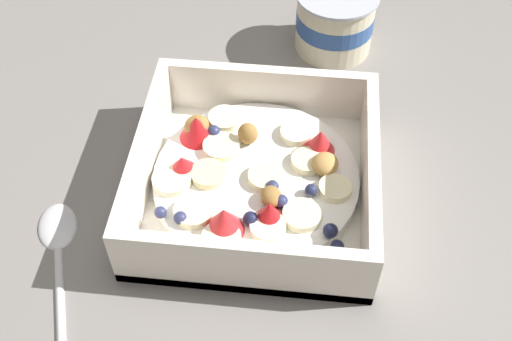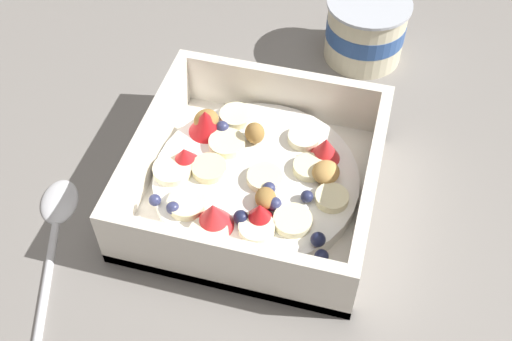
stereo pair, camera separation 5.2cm
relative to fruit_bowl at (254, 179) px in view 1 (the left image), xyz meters
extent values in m
plane|color=gray|center=(0.02, -0.01, -0.02)|extent=(2.40, 2.40, 0.00)
cube|color=white|center=(0.00, 0.00, -0.02)|extent=(0.20, 0.20, 0.01)
cube|color=white|center=(0.00, -0.09, 0.01)|extent=(0.20, 0.01, 0.06)
cube|color=white|center=(0.00, 0.09, 0.01)|extent=(0.20, 0.01, 0.06)
cube|color=white|center=(-0.09, 0.00, 0.01)|extent=(0.01, 0.18, 0.06)
cube|color=white|center=(0.10, 0.00, 0.01)|extent=(0.01, 0.18, 0.06)
cylinder|color=white|center=(0.00, 0.00, 0.00)|extent=(0.17, 0.17, 0.01)
cylinder|color=#F7EFC6|center=(0.03, 0.05, 0.01)|extent=(0.04, 0.04, 0.01)
cylinder|color=#F7EFC6|center=(0.01, -0.05, 0.01)|extent=(0.04, 0.04, 0.01)
cylinder|color=#F4EAB7|center=(0.04, -0.04, 0.01)|extent=(0.04, 0.04, 0.01)
cylinder|color=#F4EAB7|center=(0.04, 0.02, 0.01)|extent=(0.04, 0.04, 0.01)
cylinder|color=beige|center=(-0.04, -0.01, 0.01)|extent=(0.03, 0.03, 0.01)
cylinder|color=#F4EAB7|center=(-0.03, 0.06, 0.01)|extent=(0.04, 0.04, 0.01)
cylinder|color=#F4EAB7|center=(0.07, -0.01, 0.01)|extent=(0.03, 0.03, 0.01)
cylinder|color=#F4EAB7|center=(-0.03, 0.03, 0.01)|extent=(0.04, 0.04, 0.01)
cylinder|color=#F4EAB7|center=(-0.04, -0.05, 0.01)|extent=(0.04, 0.04, 0.01)
cylinder|color=#F4EAB7|center=(0.01, 0.00, 0.01)|extent=(0.04, 0.04, 0.01)
cylinder|color=#F7EFC6|center=(-0.02, -0.07, 0.01)|extent=(0.04, 0.04, 0.01)
cylinder|color=#F7EFC6|center=(-0.07, -0.01, 0.01)|extent=(0.05, 0.05, 0.01)
cone|color=red|center=(-0.02, -0.06, 0.02)|extent=(0.03, 0.03, 0.03)
cone|color=red|center=(0.05, 0.03, 0.02)|extent=(0.03, 0.03, 0.02)
cone|color=red|center=(-0.05, 0.04, 0.02)|extent=(0.04, 0.04, 0.02)
cone|color=red|center=(0.02, -0.05, 0.02)|extent=(0.04, 0.04, 0.02)
cone|color=red|center=(-0.06, 0.00, 0.01)|extent=(0.03, 0.03, 0.02)
sphere|color=navy|center=(-0.05, -0.05, 0.01)|extent=(0.01, 0.01, 0.01)
sphere|color=navy|center=(0.01, -0.02, 0.01)|extent=(0.01, 0.01, 0.01)
sphere|color=#191E3D|center=(0.06, -0.05, 0.01)|extent=(0.01, 0.01, 0.01)
sphere|color=#191E3D|center=(0.00, -0.05, 0.01)|extent=(0.01, 0.01, 0.01)
sphere|color=navy|center=(0.02, -0.03, 0.01)|extent=(0.01, 0.01, 0.01)
sphere|color=#191E3D|center=(0.07, -0.07, 0.01)|extent=(0.01, 0.01, 0.01)
sphere|color=navy|center=(-0.04, 0.04, 0.01)|extent=(0.01, 0.01, 0.01)
sphere|color=#23284C|center=(0.05, -0.02, 0.01)|extent=(0.01, 0.01, 0.01)
sphere|color=navy|center=(-0.07, -0.05, 0.01)|extent=(0.01, 0.01, 0.01)
sphere|color=#191E3D|center=(-0.06, 0.05, 0.01)|extent=(0.01, 0.01, 0.01)
ellipsoid|color=olive|center=(0.02, -0.03, 0.01)|extent=(0.02, 0.02, 0.01)
ellipsoid|color=tan|center=(0.06, 0.01, 0.01)|extent=(0.03, 0.03, 0.02)
ellipsoid|color=olive|center=(-0.06, 0.04, 0.01)|extent=(0.03, 0.03, 0.02)
ellipsoid|color=olive|center=(-0.01, 0.04, 0.01)|extent=(0.02, 0.02, 0.02)
ellipsoid|color=silver|center=(-0.16, -0.05, -0.02)|extent=(0.05, 0.06, 0.01)
cylinder|color=silver|center=(-0.13, -0.13, -0.02)|extent=(0.05, 0.12, 0.01)
cylinder|color=beige|center=(0.06, 0.21, 0.01)|extent=(0.08, 0.08, 0.06)
cylinder|color=#2D5193|center=(0.06, 0.21, 0.01)|extent=(0.08, 0.08, 0.02)
camera|label=1|loc=(0.04, -0.34, 0.41)|focal=44.20mm
camera|label=2|loc=(0.09, -0.33, 0.41)|focal=44.20mm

